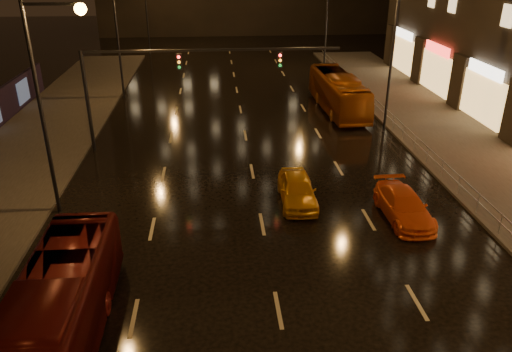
# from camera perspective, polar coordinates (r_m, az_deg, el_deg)

# --- Properties ---
(ground) EXTENTS (140.00, 140.00, 0.00)m
(ground) POSITION_cam_1_polar(r_m,az_deg,el_deg) (32.04, -1.00, 3.46)
(ground) COLOR black
(ground) RESTS_ON ground
(sidewalk_left) EXTENTS (7.00, 70.00, 0.15)m
(sidewalk_left) POSITION_cam_1_polar(r_m,az_deg,el_deg) (29.68, -27.25, -1.05)
(sidewalk_left) COLOR #38332D
(sidewalk_left) RESTS_ON ground
(sidewalk_right) EXTENTS (7.00, 70.00, 0.15)m
(sidewalk_right) POSITION_cam_1_polar(r_m,az_deg,el_deg) (31.41, 25.08, 0.73)
(sidewalk_right) COLOR #38332D
(sidewalk_right) RESTS_ON ground
(traffic_signal) EXTENTS (15.31, 0.32, 6.20)m
(traffic_signal) POSITION_cam_1_polar(r_m,az_deg,el_deg) (30.75, -10.71, 11.37)
(traffic_signal) COLOR black
(traffic_signal) RESTS_ON ground
(railing_right) EXTENTS (0.05, 56.00, 1.00)m
(railing_right) POSITION_cam_1_polar(r_m,az_deg,el_deg) (32.17, 17.73, 4.05)
(railing_right) COLOR #99999E
(railing_right) RESTS_ON sidewalk_right
(bus_red) EXTENTS (2.36, 9.92, 2.76)m
(bus_red) POSITION_cam_1_polar(r_m,az_deg,el_deg) (16.67, -22.11, -15.15)
(bus_red) COLOR #4E0C0B
(bus_red) RESTS_ON ground
(bus_curb) EXTENTS (2.67, 10.27, 2.84)m
(bus_curb) POSITION_cam_1_polar(r_m,az_deg,el_deg) (39.55, 9.37, 9.43)
(bus_curb) COLOR #9B470F
(bus_curb) RESTS_ON ground
(taxi_near) EXTENTS (1.82, 4.27, 1.44)m
(taxi_near) POSITION_cam_1_polar(r_m,az_deg,el_deg) (24.67, 4.74, -1.54)
(taxi_near) COLOR orange
(taxi_near) RESTS_ON ground
(taxi_far) EXTENTS (1.92, 4.53, 1.30)m
(taxi_far) POSITION_cam_1_polar(r_m,az_deg,el_deg) (24.19, 16.54, -3.30)
(taxi_far) COLOR #EE5816
(taxi_far) RESTS_ON ground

